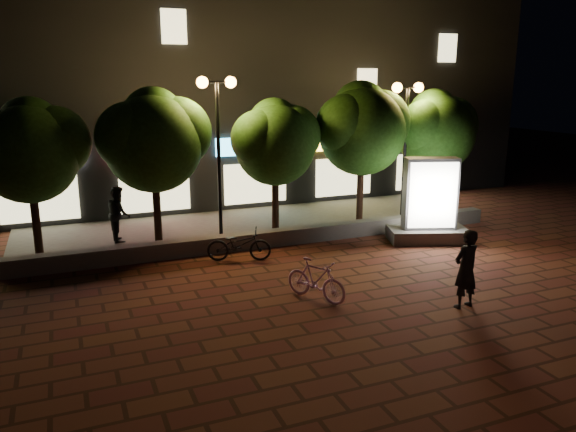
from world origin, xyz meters
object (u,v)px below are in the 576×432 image
tree_mid (276,139)px  pedestrian (119,214)px  scooter_pink (316,280)px  scooter_parked (239,244)px  rider (466,269)px  tree_right (363,126)px  tree_far_left (30,147)px  tree_left (154,137)px  ad_kiosk (429,208)px  tree_far_right (437,128)px  street_lamp_left (218,117)px  street_lamp_right (406,116)px

tree_mid → pedestrian: (-5.16, 0.66, -2.24)m
scooter_pink → scooter_parked: 3.63m
rider → scooter_parked: (-3.81, 5.24, -0.44)m
tree_right → rider: bearing=-101.8°
tree_far_left → scooter_pink: bearing=-44.4°
tree_left → pedestrian: size_ratio=2.71×
ad_kiosk → rider: (-2.54, -4.87, -0.17)m
rider → ad_kiosk: bearing=-125.4°
tree_left → tree_mid: (4.00, -0.00, -0.23)m
tree_far_left → tree_far_right: size_ratio=0.97×
tree_far_left → street_lamp_left: (5.45, -0.26, 0.74)m
tree_far_left → street_lamp_right: size_ratio=0.93×
tree_far_left → rider: bearing=-40.2°
tree_far_left → street_lamp_right: (12.45, -0.26, 0.60)m
street_lamp_left → tree_left: bearing=172.3°
tree_right → scooter_pink: 8.20m
tree_far_right → scooter_parked: 9.44m
tree_right → tree_far_right: bearing=-0.0°
tree_left → pedestrian: (-1.16, 0.66, -2.46)m
tree_far_right → scooter_pink: bearing=-142.3°
tree_far_right → street_lamp_left: bearing=-178.2°
pedestrian → tree_left: bearing=-121.0°
street_lamp_right → tree_far_left: bearing=178.8°
ad_kiosk → scooter_pink: (-5.54, -3.16, -0.60)m
tree_right → rider: size_ratio=2.71×
tree_far_left → scooter_parked: 6.55m
tree_mid → scooter_pink: 6.76m
tree_far_right → rider: tree_far_right is taller
tree_left → scooter_parked: tree_left is taller
tree_mid → scooter_parked: (-2.13, -2.51, -2.73)m
tree_left → tree_right: bearing=0.0°
ad_kiosk → street_lamp_left: bearing=157.3°
tree_left → pedestrian: 2.80m
scooter_pink → pedestrian: size_ratio=0.93×
tree_mid → scooter_pink: bearing=-102.2°
tree_mid → rider: bearing=-77.7°
scooter_pink → street_lamp_left: bearing=68.1°
tree_mid → pedestrian: tree_mid is taller
tree_left → tree_far_right: size_ratio=1.03×
pedestrian → street_lamp_left: bearing=-108.1°
tree_far_right → ad_kiosk: bearing=-128.3°
tree_far_left → pedestrian: (2.34, 0.66, -2.31)m
rider → pedestrian: size_ratio=1.04×
tree_far_right → scooter_pink: (-7.81, -6.05, -2.86)m
tree_mid → tree_far_right: tree_far_right is taller
tree_far_left → pedestrian: size_ratio=2.57×
tree_right → street_lamp_left: bearing=-177.2°
scooter_pink → tree_right: bearing=23.5°
tree_far_right → street_lamp_left: street_lamp_left is taller
rider → tree_mid: bearing=-85.6°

